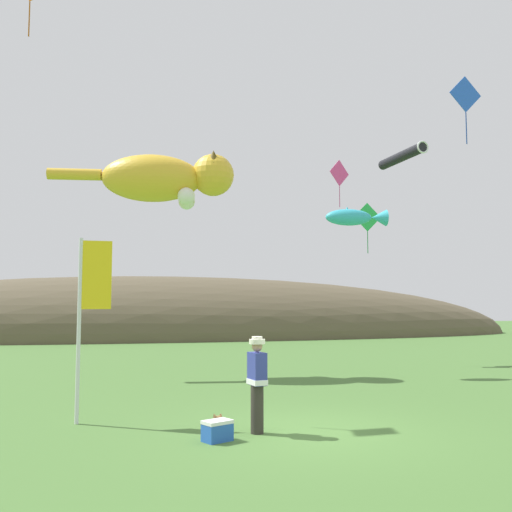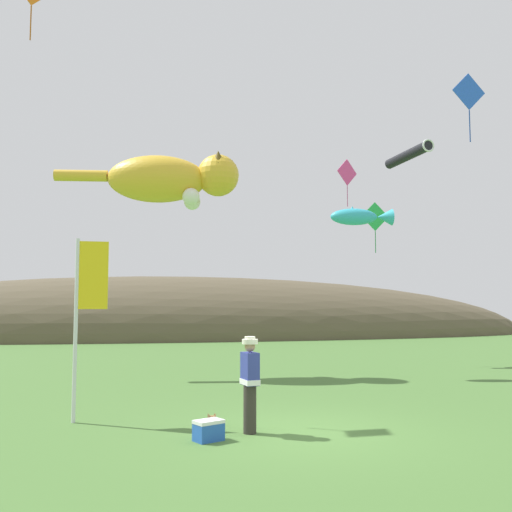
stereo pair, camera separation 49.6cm
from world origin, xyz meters
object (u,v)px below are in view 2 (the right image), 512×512
kite_spool (212,420)px  kite_diamond_green (375,217)px  festival_attendant (250,381)px  festival_banner_pole (85,301)px  kite_diamond_pink (347,173)px  kite_fish_windsock (361,217)px  kite_diamond_blue (469,92)px  kite_tube_streamer (408,155)px  picnic_cooler (209,430)px  kite_giant_cat (170,180)px

kite_spool → kite_diamond_green: size_ratio=0.12×
kite_spool → festival_attendant: bearing=-47.7°
festival_banner_pole → kite_diamond_pink: (9.80, 10.30, 5.52)m
kite_fish_windsock → kite_diamond_blue: (1.29, -4.63, 2.80)m
kite_spool → kite_diamond_blue: bearing=18.4°
kite_diamond_green → kite_diamond_pink: 2.39m
kite_spool → kite_fish_windsock: kite_fish_windsock is taller
kite_diamond_blue → kite_spool: bearing=-161.6°
kite_tube_streamer → kite_diamond_blue: size_ratio=1.38×
picnic_cooler → kite_diamond_green: 15.23m
festival_attendant → kite_diamond_green: kite_diamond_green is taller
kite_tube_streamer → kite_spool: bearing=-138.8°
picnic_cooler → kite_tube_streamer: bearing=44.7°
kite_giant_cat → kite_diamond_blue: kite_diamond_blue is taller
festival_attendant → kite_tube_streamer: bearing=46.3°
kite_spool → festival_banner_pole: festival_banner_pole is taller
festival_banner_pole → kite_diamond_pink: 15.25m
kite_spool → kite_diamond_green: kite_diamond_green is taller
kite_giant_cat → kite_tube_streamer: (8.16, -1.91, 0.85)m
kite_giant_cat → kite_fish_windsock: kite_giant_cat is taller
festival_attendant → kite_diamond_blue: 10.41m
kite_tube_streamer → picnic_cooler: bearing=-135.3°
kite_fish_windsock → kite_diamond_green: (1.98, 3.22, 0.54)m
picnic_cooler → kite_tube_streamer: kite_tube_streamer is taller
kite_giant_cat → kite_diamond_pink: kite_diamond_pink is taller
picnic_cooler → kite_tube_streamer: (8.05, 7.97, 7.42)m
kite_diamond_green → kite_diamond_blue: 8.20m
kite_fish_windsock → kite_diamond_blue: size_ratio=1.15×
kite_diamond_green → kite_diamond_pink: size_ratio=1.02×
kite_spool → festival_banner_pole: bearing=158.1°
festival_attendant → kite_diamond_pink: size_ratio=0.86×
festival_banner_pole → kite_fish_windsock: kite_fish_windsock is taller
festival_attendant → picnic_cooler: 1.20m
kite_spool → picnic_cooler: bearing=-100.7°
festival_attendant → kite_spool: festival_attendant is taller
festival_attendant → kite_diamond_green: (7.47, 10.99, 4.98)m
picnic_cooler → kite_giant_cat: kite_giant_cat is taller
festival_banner_pole → kite_diamond_blue: size_ratio=1.92×
festival_attendant → kite_diamond_green: 14.19m
kite_giant_cat → kite_spool: bearing=-88.0°
kite_giant_cat → kite_diamond_pink: size_ratio=3.11×
picnic_cooler → kite_diamond_green: size_ratio=0.28×
picnic_cooler → kite_giant_cat: 11.86m
kite_tube_streamer → kite_diamond_pink: size_ratio=1.30×
kite_giant_cat → kite_tube_streamer: bearing=-13.1°
kite_tube_streamer → kite_giant_cat: bearing=166.9°
kite_spool → kite_fish_windsock: bearing=49.2°
kite_fish_windsock → kite_diamond_green: kite_diamond_green is taller
kite_diamond_pink → kite_diamond_green: bearing=-51.4°
kite_spool → picnic_cooler: size_ratio=0.44×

